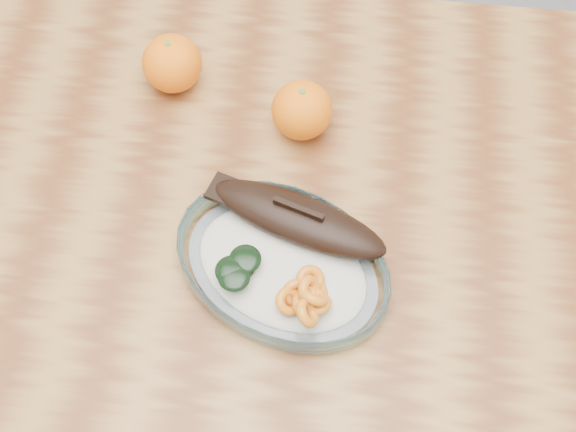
{
  "coord_description": "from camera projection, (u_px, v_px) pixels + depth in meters",
  "views": [
    {
      "loc": [
        0.12,
        -0.39,
        1.5
      ],
      "look_at": [
        0.08,
        0.02,
        0.77
      ],
      "focal_mm": 45.0,
      "sensor_mm": 36.0,
      "label": 1
    }
  ],
  "objects": [
    {
      "name": "ground",
      "position": [
        249.0,
        397.0,
        1.5
      ],
      "size": [
        3.0,
        3.0,
        0.0
      ],
      "primitive_type": "plane",
      "color": "slate",
      "rests_on": "ground"
    },
    {
      "name": "dining_table",
      "position": [
        226.0,
        265.0,
        0.93
      ],
      "size": [
        1.2,
        0.8,
        0.75
      ],
      "color": "brown",
      "rests_on": "ground"
    },
    {
      "name": "plated_meal",
      "position": [
        283.0,
        262.0,
        0.81
      ],
      "size": [
        0.6,
        0.6,
        0.08
      ],
      "rotation": [
        0.0,
        0.0,
        -0.41
      ],
      "color": "white",
      "rests_on": "dining_table"
    },
    {
      "name": "orange_left",
      "position": [
        172.0,
        63.0,
        0.92
      ],
      "size": [
        0.08,
        0.08,
        0.08
      ],
      "primitive_type": "sphere",
      "color": "orange",
      "rests_on": "dining_table"
    },
    {
      "name": "orange_right",
      "position": [
        302.0,
        110.0,
        0.89
      ],
      "size": [
        0.08,
        0.08,
        0.08
      ],
      "primitive_type": "sphere",
      "color": "orange",
      "rests_on": "dining_table"
    }
  ]
}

